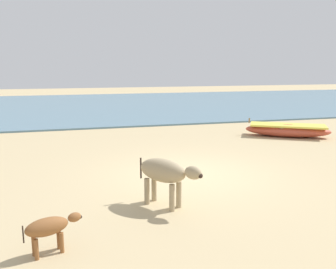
# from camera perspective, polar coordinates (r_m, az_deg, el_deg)

# --- Properties ---
(ground) EXTENTS (80.00, 80.00, 0.00)m
(ground) POSITION_cam_1_polar(r_m,az_deg,el_deg) (9.49, 3.60, -6.41)
(ground) COLOR tan
(sea_water) EXTENTS (60.00, 20.00, 0.08)m
(sea_water) POSITION_cam_1_polar(r_m,az_deg,el_deg) (26.60, -8.86, 4.71)
(sea_water) COLOR slate
(sea_water) RESTS_ON ground
(fishing_boat_1) EXTENTS (3.38, 2.56, 0.70)m
(fishing_boat_1) POSITION_cam_1_polar(r_m,az_deg,el_deg) (15.27, 18.50, 0.70)
(fishing_boat_1) COLOR #B74733
(fishing_boat_1) RESTS_ON ground
(cow_adult_dun) EXTENTS (1.16, 1.34, 0.99)m
(cow_adult_dun) POSITION_cam_1_polar(r_m,az_deg,el_deg) (7.20, -0.52, -6.12)
(cow_adult_dun) COLOR tan
(cow_adult_dun) RESTS_ON ground
(calf_near_brown) EXTENTS (0.88, 0.46, 0.58)m
(calf_near_brown) POSITION_cam_1_polar(r_m,az_deg,el_deg) (5.84, -18.44, -13.92)
(calf_near_brown) COLOR brown
(calf_near_brown) RESTS_ON ground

